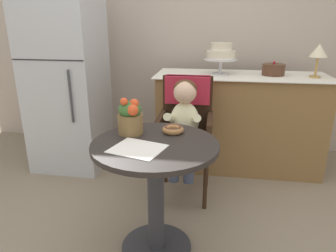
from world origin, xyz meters
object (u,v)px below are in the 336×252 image
object	(u,v)px
round_layer_cake	(273,70)
table_lamp	(319,52)
flower_vase	(130,116)
wicker_chair	(186,117)
refrigerator	(67,79)
cafe_table	(156,176)
donut_front	(173,129)
seated_child	(184,118)
tiered_cake_stand	(221,54)

from	to	relation	value
round_layer_cake	table_lamp	xyz separation A→B (m)	(0.34, -0.07, 0.17)
round_layer_cake	flower_vase	bearing A→B (deg)	-129.93
round_layer_cake	table_lamp	world-z (taller)	table_lamp
wicker_chair	refrigerator	distance (m)	1.22
wicker_chair	cafe_table	bearing A→B (deg)	-101.00
donut_front	round_layer_cake	world-z (taller)	round_layer_cake
cafe_table	wicker_chair	bearing A→B (deg)	82.47
wicker_chair	refrigerator	xyz separation A→B (m)	(-1.15, 0.34, 0.21)
cafe_table	flower_vase	size ratio (longest dim) A/B	3.15
cafe_table	refrigerator	world-z (taller)	refrigerator
seated_child	tiered_cake_stand	xyz separation A→B (m)	(0.25, 0.69, 0.41)
cafe_table	seated_child	world-z (taller)	seated_child
cafe_table	round_layer_cake	world-z (taller)	round_layer_cake
table_lamp	wicker_chair	bearing A→B (deg)	-155.33
table_lamp	seated_child	bearing A→B (deg)	-148.81
flower_vase	round_layer_cake	xyz separation A→B (m)	(1.00, 1.19, 0.12)
cafe_table	tiered_cake_stand	bearing A→B (deg)	74.75
table_lamp	refrigerator	bearing A→B (deg)	-176.07
seated_child	refrigerator	size ratio (longest dim) A/B	0.43
round_layer_cake	table_lamp	distance (m)	0.38
tiered_cake_stand	donut_front	bearing A→B (deg)	-103.89
flower_vase	tiered_cake_stand	world-z (taller)	tiered_cake_stand
refrigerator	donut_front	bearing A→B (deg)	-39.34
table_lamp	round_layer_cake	bearing A→B (deg)	168.65
tiered_cake_stand	flower_vase	bearing A→B (deg)	-114.18
seated_child	cafe_table	bearing A→B (deg)	-99.43
seated_child	round_layer_cake	world-z (taller)	round_layer_cake
cafe_table	donut_front	distance (m)	0.30
wicker_chair	seated_child	bearing A→B (deg)	-93.47
donut_front	refrigerator	bearing A→B (deg)	140.66
wicker_chair	flower_vase	world-z (taller)	wicker_chair
tiered_cake_stand	round_layer_cake	xyz separation A→B (m)	(0.47, 0.02, -0.13)
seated_child	refrigerator	distance (m)	1.26
tiered_cake_stand	refrigerator	size ratio (longest dim) A/B	0.18
table_lamp	flower_vase	bearing A→B (deg)	-139.95
donut_front	refrigerator	distance (m)	1.46
seated_child	table_lamp	xyz separation A→B (m)	(1.07, 0.65, 0.44)
seated_child	tiered_cake_stand	world-z (taller)	tiered_cake_stand
round_layer_cake	seated_child	bearing A→B (deg)	-135.50
cafe_table	seated_child	distance (m)	0.64
refrigerator	round_layer_cake	bearing A→B (deg)	6.70
cafe_table	round_layer_cake	xyz separation A→B (m)	(0.83, 1.32, 0.44)
cafe_table	round_layer_cake	bearing A→B (deg)	57.94
table_lamp	donut_front	bearing A→B (deg)	-135.40
donut_front	table_lamp	size ratio (longest dim) A/B	0.46
donut_front	refrigerator	xyz separation A→B (m)	(-1.13, 0.92, 0.11)
round_layer_cake	refrigerator	size ratio (longest dim) A/B	0.12
flower_vase	wicker_chair	bearing A→B (deg)	66.74
flower_vase	tiered_cake_stand	bearing A→B (deg)	65.82
cafe_table	tiered_cake_stand	distance (m)	1.47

